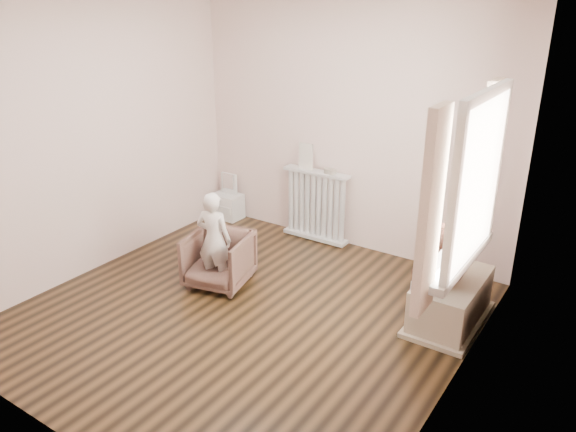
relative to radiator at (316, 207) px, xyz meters
The scene contains 19 objects.
floor 1.75m from the radiator, 79.88° to the right, with size 3.60×3.60×0.01m, color black.
back_wall 0.97m from the radiator, 21.80° to the left, with size 3.60×0.02×2.60m, color silver.
front_wall 3.61m from the radiator, 85.07° to the right, with size 3.60×0.02×2.60m, color silver.
left_wall 2.43m from the radiator, 131.76° to the right, with size 0.02×3.60×2.60m, color silver.
right_wall 2.84m from the radiator, 38.66° to the right, with size 0.02×3.60×2.60m, color silver.
window 2.70m from the radiator, 33.82° to the right, with size 0.03×0.90×1.10m, color white.
window_sill 2.45m from the radiator, 35.01° to the right, with size 0.22×1.10×0.06m, color silver.
curtain_left 2.93m from the radiator, 45.00° to the right, with size 0.06×0.26×1.30m, color beige.
curtain_right 2.34m from the radiator, 22.56° to the right, with size 0.06×0.26×1.30m, color beige.
radiator is the anchor object (origin of this frame).
paper_doll 0.58m from the radiator, behind, with size 0.17×0.02×0.29m, color beige.
tin_a 0.47m from the radiator, ahead, with size 0.09×0.09×0.05m, color #A59E8C.
tin_b 0.49m from the radiator, ahead, with size 0.09×0.09×0.05m, color #A59E8C.
toy_vanity 1.26m from the radiator, behind, with size 0.36×0.25×0.56m, color silver.
armchair 1.42m from the radiator, 99.34° to the right, with size 0.55×0.57×0.52m, color brown.
child 1.47m from the radiator, 99.02° to the right, with size 0.34×0.22×0.93m, color silver.
toy_bench 2.00m from the radiator, 24.16° to the right, with size 0.46×0.87×0.41m, color #B8A98C.
teddy_bear 2.02m from the radiator, 27.58° to the right, with size 0.41×0.31×0.50m, color #391E17, non-canonical shape.
plush_cat 2.35m from the radiator, 30.24° to the right, with size 0.14×0.23×0.19m, color #696459, non-canonical shape.
Camera 1 is at (2.66, -3.31, 2.62)m, focal length 35.00 mm.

